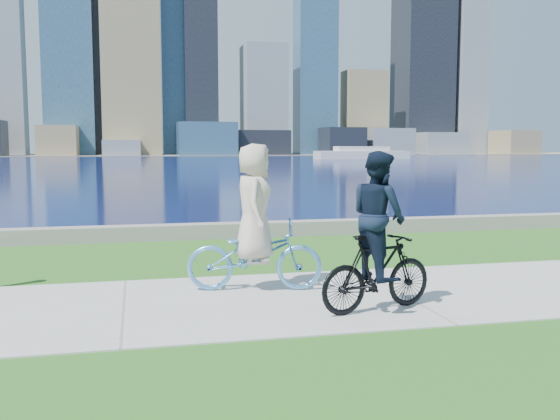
# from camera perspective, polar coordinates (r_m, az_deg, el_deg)

# --- Properties ---
(ground) EXTENTS (320.00, 320.00, 0.00)m
(ground) POSITION_cam_1_polar(r_m,az_deg,el_deg) (8.79, -14.14, -8.81)
(ground) COLOR #235A17
(ground) RESTS_ON ground
(concrete_path) EXTENTS (80.00, 3.50, 0.02)m
(concrete_path) POSITION_cam_1_polar(r_m,az_deg,el_deg) (8.79, -14.14, -8.75)
(concrete_path) COLOR #A7A6A1
(concrete_path) RESTS_ON ground
(seawall) EXTENTS (90.00, 0.50, 0.35)m
(seawall) POSITION_cam_1_polar(r_m,az_deg,el_deg) (14.84, -13.72, -2.09)
(seawall) COLOR gray
(seawall) RESTS_ON ground
(bay_water) EXTENTS (320.00, 131.00, 0.01)m
(bay_water) POSITION_cam_1_polar(r_m,az_deg,el_deg) (80.53, -13.19, 4.25)
(bay_water) COLOR #0B1549
(bay_water) RESTS_ON ground
(far_shore) EXTENTS (320.00, 30.00, 0.12)m
(far_shore) POSITION_cam_1_polar(r_m,az_deg,el_deg) (138.52, -13.15, 4.93)
(far_shore) COLOR slate
(far_shore) RESTS_ON ground
(city_skyline) EXTENTS (174.61, 23.09, 76.00)m
(city_skyline) POSITION_cam_1_polar(r_m,az_deg,el_deg) (138.92, -10.85, 14.42)
(city_skyline) COLOR slate
(city_skyline) RESTS_ON ground
(ferry_far) EXTENTS (14.62, 4.18, 1.98)m
(ferry_far) POSITION_cam_1_polar(r_m,az_deg,el_deg) (99.19, 7.46, 5.13)
(ferry_far) COLOR silver
(ferry_far) RESTS_ON ground
(cyclist_woman) EXTENTS (1.10, 2.15, 2.22)m
(cyclist_woman) POSITION_cam_1_polar(r_m,az_deg,el_deg) (9.41, -2.35, -2.41)
(cyclist_woman) COLOR #579BD3
(cyclist_woman) RESTS_ON ground
(cyclist_man) EXTENTS (0.91, 1.78, 2.12)m
(cyclist_man) POSITION_cam_1_polar(r_m,az_deg,el_deg) (8.31, 8.92, -3.12)
(cyclist_man) COLOR black
(cyclist_man) RESTS_ON ground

